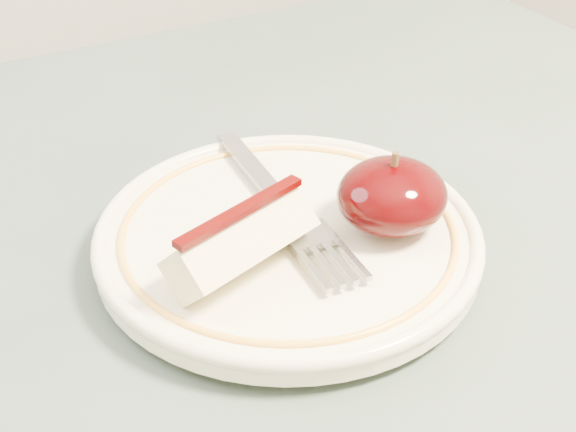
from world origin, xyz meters
TOP-DOWN VIEW (x-y plane):
  - plate at (0.04, 0.08)m, footprint 0.22×0.22m
  - apple_half at (0.09, 0.06)m, footprint 0.06×0.06m
  - apple_wedge at (-0.00, 0.06)m, footprint 0.09×0.06m
  - fork at (0.04, 0.10)m, footprint 0.03×0.18m

SIDE VIEW (x-z plane):
  - plate at x=0.04m, z-range 0.75..0.77m
  - fork at x=0.04m, z-range 0.77..0.78m
  - apple_wedge at x=0.00m, z-range 0.77..0.81m
  - apple_half at x=0.09m, z-range 0.76..0.81m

